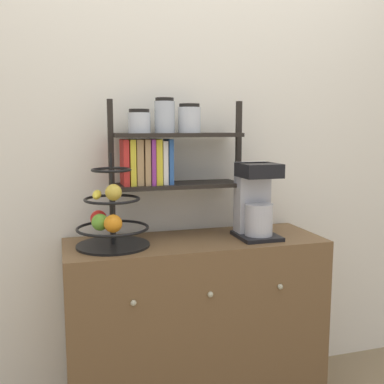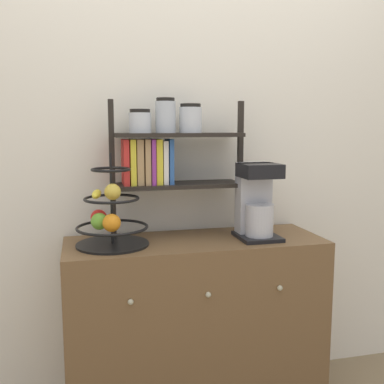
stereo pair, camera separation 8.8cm
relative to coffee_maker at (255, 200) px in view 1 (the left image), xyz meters
name	(u,v)px [view 1 (the left image)]	position (x,y,z in m)	size (l,w,h in m)	color
wall_back	(181,136)	(-0.29, 0.28, 0.30)	(7.00, 0.05, 2.60)	silver
sideboard	(195,325)	(-0.29, 0.03, -0.59)	(1.18, 0.44, 0.83)	brown
coffee_maker	(255,200)	(0.00, 0.00, 0.00)	(0.18, 0.21, 0.35)	black
fruit_stand	(110,218)	(-0.67, 0.01, -0.05)	(0.32, 0.32, 0.40)	black
shelf_hutch	(163,150)	(-0.41, 0.14, 0.23)	(0.64, 0.20, 0.65)	black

